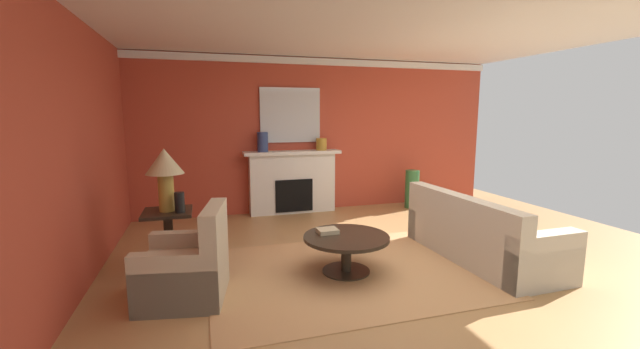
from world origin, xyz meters
TOP-DOWN VIEW (x-y plane):
  - ground_plane at (0.00, 0.00)m, footprint 8.70×8.70m
  - wall_fireplace at (0.00, 3.10)m, footprint 7.29×0.12m
  - wall_window at (-3.40, 0.30)m, footprint 0.12×6.68m
  - ceiling_panel at (0.00, 0.30)m, footprint 7.29×6.68m
  - crown_moulding at (0.00, 3.02)m, footprint 7.29×0.08m
  - area_rug at (-0.56, -0.07)m, footprint 3.13×2.40m
  - fireplace at (-0.52, 2.89)m, footprint 1.80×0.35m
  - mantel_mirror at (-0.52, 3.01)m, footprint 1.13×0.04m
  - sofa at (1.23, -0.14)m, footprint 0.94×2.12m
  - armchair_near_window at (-2.31, -0.22)m, footprint 0.93×0.93m
  - coffee_table at (-0.56, -0.07)m, footprint 1.00×1.00m
  - side_table at (-2.55, 0.73)m, footprint 0.56×0.56m
  - table_lamp at (-2.55, 0.73)m, footprint 0.44×0.44m
  - vase_mantel_left at (-1.07, 2.84)m, footprint 0.19×0.19m
  - vase_mantel_right at (0.03, 2.84)m, footprint 0.20×0.20m
  - vase_on_side_table at (-2.40, 0.61)m, footprint 0.11×0.11m
  - vase_tall_corner at (1.83, 2.59)m, footprint 0.27×0.27m
  - book_red_cover at (-0.73, 0.10)m, footprint 0.24×0.20m

SIDE VIEW (x-z plane):
  - ground_plane at x=0.00m, z-range 0.00..0.00m
  - area_rug at x=-0.56m, z-range 0.00..0.01m
  - sofa at x=1.23m, z-range -0.13..0.72m
  - armchair_near_window at x=-2.31m, z-range -0.17..0.78m
  - coffee_table at x=-0.56m, z-range 0.11..0.56m
  - vase_tall_corner at x=1.83m, z-range 0.00..0.75m
  - side_table at x=-2.55m, z-range 0.05..0.75m
  - book_red_cover at x=-0.73m, z-range 0.45..0.50m
  - fireplace at x=-0.52m, z-range -0.03..1.14m
  - vase_on_side_table at x=-2.40m, z-range 0.70..0.94m
  - table_lamp at x=-2.55m, z-range 0.85..1.60m
  - vase_mantel_right at x=0.03m, z-range 1.17..1.40m
  - vase_mantel_left at x=-1.07m, z-range 1.17..1.52m
  - wall_fireplace at x=0.00m, z-range 0.00..2.89m
  - wall_window at x=-3.40m, z-range 0.00..2.89m
  - mantel_mirror at x=-0.52m, z-range 1.32..2.32m
  - crown_moulding at x=0.00m, z-range 2.75..2.87m
  - ceiling_panel at x=0.00m, z-range 2.89..2.95m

